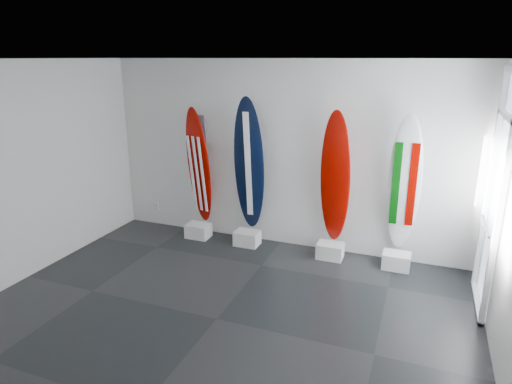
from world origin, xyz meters
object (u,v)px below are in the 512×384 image
at_px(surfboard_usa, 199,166).
at_px(surfboard_navy, 249,165).
at_px(surfboard_swiss, 335,178).
at_px(surfboard_italy, 404,185).

relative_size(surfboard_usa, surfboard_navy, 0.91).
xyz_separation_m(surfboard_navy, surfboard_swiss, (1.40, 0.00, -0.07)).
bearing_deg(surfboard_usa, surfboard_navy, 11.67).
bearing_deg(surfboard_italy, surfboard_navy, 178.55).
height_order(surfboard_usa, surfboard_italy, surfboard_italy).
bearing_deg(surfboard_swiss, surfboard_navy, -173.30).
relative_size(surfboard_usa, surfboard_italy, 0.98).
height_order(surfboard_navy, surfboard_italy, surfboard_navy).
distance_m(surfboard_usa, surfboard_italy, 3.31).
bearing_deg(surfboard_swiss, surfboard_italy, 6.70).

